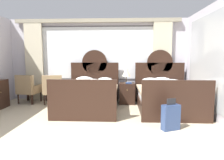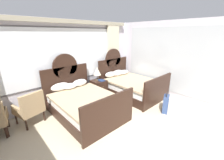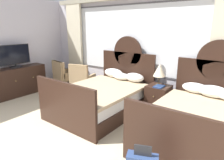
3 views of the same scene
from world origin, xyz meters
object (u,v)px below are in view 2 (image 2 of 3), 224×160
object	(u,v)px
table_lamp_on_nightstand	(97,71)
armchair_by_window_left	(30,108)
nightstand_between_beds	(99,89)
bed_near_mirror	(131,85)
book_on_nightstand	(101,80)
suitcase_on_floor	(166,104)
bed_near_window	(84,103)

from	to	relation	value
table_lamp_on_nightstand	armchair_by_window_left	world-z (taller)	table_lamp_on_nightstand
table_lamp_on_nightstand	nightstand_between_beds	bearing A→B (deg)	-55.21
bed_near_mirror	armchair_by_window_left	world-z (taller)	bed_near_mirror
bed_near_mirror	book_on_nightstand	size ratio (longest dim) A/B	8.38
nightstand_between_beds	table_lamp_on_nightstand	world-z (taller)	table_lamp_on_nightstand
armchair_by_window_left	suitcase_on_floor	size ratio (longest dim) A/B	1.41
bed_near_mirror	nightstand_between_beds	world-z (taller)	bed_near_mirror
suitcase_on_floor	armchair_by_window_left	bearing A→B (deg)	146.07
nightstand_between_beds	suitcase_on_floor	xyz separation A→B (m)	(0.81, -2.22, -0.06)
bed_near_mirror	table_lamp_on_nightstand	size ratio (longest dim) A/B	4.45
table_lamp_on_nightstand	armchair_by_window_left	distance (m)	2.35
bed_near_mirror	book_on_nightstand	distance (m)	1.19
book_on_nightstand	suitcase_on_floor	distance (m)	2.29
bed_near_window	armchair_by_window_left	world-z (taller)	bed_near_window
bed_near_window	book_on_nightstand	xyz separation A→B (m)	(1.10, 0.56, 0.30)
bed_near_window	nightstand_between_beds	world-z (taller)	bed_near_window
bed_near_window	bed_near_mirror	size ratio (longest dim) A/B	1.00
nightstand_between_beds	table_lamp_on_nightstand	bearing A→B (deg)	124.79
book_on_nightstand	nightstand_between_beds	bearing A→B (deg)	116.40
armchair_by_window_left	bed_near_mirror	bearing A→B (deg)	-9.02
bed_near_mirror	suitcase_on_floor	xyz separation A→B (m)	(-0.25, -1.57, -0.09)
book_on_nightstand	suitcase_on_floor	size ratio (longest dim) A/B	0.41
bed_near_window	table_lamp_on_nightstand	bearing A→B (deg)	33.69
bed_near_window	table_lamp_on_nightstand	distance (m)	1.39
book_on_nightstand	bed_near_mirror	bearing A→B (deg)	-28.98
suitcase_on_floor	table_lamp_on_nightstand	bearing A→B (deg)	110.29
nightstand_between_beds	suitcase_on_floor	distance (m)	2.36
suitcase_on_floor	book_on_nightstand	bearing A→B (deg)	109.75
table_lamp_on_nightstand	suitcase_on_floor	distance (m)	2.51
bed_near_mirror	armchair_by_window_left	xyz separation A→B (m)	(-3.37, 0.54, 0.11)
nightstand_between_beds	armchair_by_window_left	world-z (taller)	armchair_by_window_left
bed_near_window	book_on_nightstand	world-z (taller)	bed_near_window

